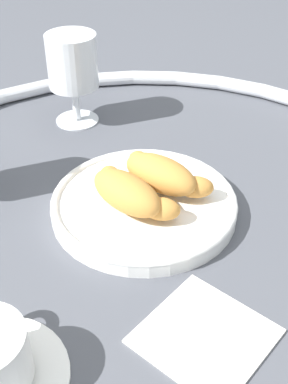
% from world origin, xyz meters
% --- Properties ---
extents(ground_plane, '(2.20, 2.20, 0.00)m').
position_xyz_m(ground_plane, '(0.00, 0.00, 0.00)').
color(ground_plane, '#4C4F56').
extents(table_chrome_rim, '(0.82, 0.82, 0.02)m').
position_xyz_m(table_chrome_rim, '(0.00, 0.00, 0.01)').
color(table_chrome_rim, silver).
rests_on(table_chrome_rim, ground_plane).
extents(pastry_plate, '(0.23, 0.23, 0.02)m').
position_xyz_m(pastry_plate, '(-0.02, 0.02, 0.01)').
color(pastry_plate, white).
rests_on(pastry_plate, ground_plane).
extents(croissant_large, '(0.14, 0.08, 0.04)m').
position_xyz_m(croissant_large, '(-0.02, -0.01, 0.04)').
color(croissant_large, '#CC893D').
rests_on(croissant_large, pastry_plate).
extents(croissant_small, '(0.13, 0.09, 0.04)m').
position_xyz_m(croissant_small, '(-0.02, 0.05, 0.04)').
color(croissant_small, '#CC893D').
rests_on(croissant_small, pastry_plate).
extents(juice_glass_left, '(0.08, 0.08, 0.14)m').
position_xyz_m(juice_glass_left, '(-0.27, 0.07, 0.09)').
color(juice_glass_left, white).
rests_on(juice_glass_left, ground_plane).
extents(folded_napkin, '(0.13, 0.13, 0.01)m').
position_xyz_m(folded_napkin, '(0.16, -0.05, 0.00)').
color(folded_napkin, silver).
rests_on(folded_napkin, ground_plane).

